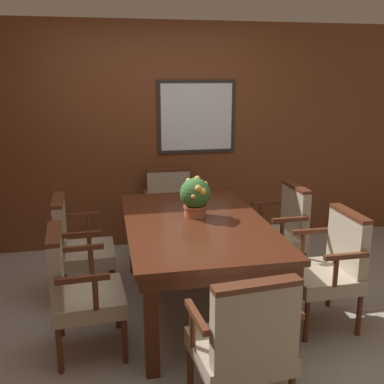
# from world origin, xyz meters

# --- Properties ---
(ground_plane) EXTENTS (14.00, 14.00, 0.00)m
(ground_plane) POSITION_xyz_m (0.00, 0.00, 0.00)
(ground_plane) COLOR #A39E93
(wall_back) EXTENTS (7.20, 0.08, 2.45)m
(wall_back) POSITION_xyz_m (0.00, 1.88, 1.23)
(wall_back) COLOR brown
(wall_back) RESTS_ON ground_plane
(dining_table) EXTENTS (1.11, 1.83, 0.76)m
(dining_table) POSITION_xyz_m (0.09, 0.30, 0.67)
(dining_table) COLOR #4C2314
(dining_table) RESTS_ON ground_plane
(chair_head_far) EXTENTS (0.57, 0.49, 0.90)m
(chair_head_far) POSITION_xyz_m (0.07, 1.59, 0.49)
(chair_head_far) COLOR #562B19
(chair_head_far) RESTS_ON ground_plane
(chair_left_near) EXTENTS (0.52, 0.58, 0.90)m
(chair_left_near) POSITION_xyz_m (-0.83, -0.14, 0.49)
(chair_left_near) COLOR #562B19
(chair_left_near) RESTS_ON ground_plane
(chair_head_near) EXTENTS (0.59, 0.53, 0.90)m
(chair_head_near) POSITION_xyz_m (0.10, -0.99, 0.49)
(chair_head_near) COLOR #562B19
(chair_head_near) RESTS_ON ground_plane
(chair_right_near) EXTENTS (0.49, 0.57, 0.90)m
(chair_right_near) POSITION_xyz_m (1.06, -0.13, 0.49)
(chair_right_near) COLOR #562B19
(chair_right_near) RESTS_ON ground_plane
(chair_left_far) EXTENTS (0.50, 0.57, 0.90)m
(chair_left_far) POSITION_xyz_m (-0.87, 0.68, 0.49)
(chair_left_far) COLOR #562B19
(chair_left_far) RESTS_ON ground_plane
(chair_right_far) EXTENTS (0.49, 0.57, 0.90)m
(chair_right_far) POSITION_xyz_m (1.00, 0.72, 0.49)
(chair_right_far) COLOR #562B19
(chair_right_far) RESTS_ON ground_plane
(potted_plant) EXTENTS (0.25, 0.26, 0.33)m
(potted_plant) POSITION_xyz_m (0.11, 0.42, 0.93)
(potted_plant) COLOR #B2603D
(potted_plant) RESTS_ON dining_table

